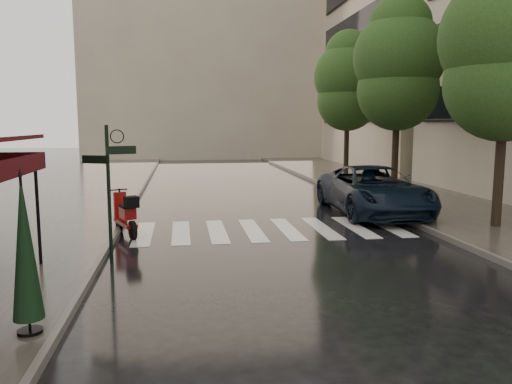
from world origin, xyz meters
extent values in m
plane|color=black|center=(0.00, 0.00, 0.00)|extent=(120.00, 120.00, 0.00)
cube|color=#38332D|center=(-4.50, 12.00, 0.06)|extent=(6.00, 60.00, 0.12)
cube|color=#38332D|center=(10.25, 12.00, 0.06)|extent=(5.50, 60.00, 0.12)
cube|color=#595651|center=(-1.45, 12.00, 0.07)|extent=(0.12, 60.00, 0.16)
cube|color=#595651|center=(7.45, 12.00, 0.07)|extent=(0.12, 60.00, 0.16)
cube|color=silver|center=(-0.70, 6.00, 0.01)|extent=(0.50, 3.20, 0.01)
cube|color=silver|center=(0.35, 6.00, 0.01)|extent=(0.50, 3.20, 0.01)
cube|color=silver|center=(1.40, 6.00, 0.01)|extent=(0.50, 3.20, 0.01)
cube|color=silver|center=(2.45, 6.00, 0.01)|extent=(0.50, 3.20, 0.01)
cube|color=silver|center=(3.50, 6.00, 0.01)|extent=(0.50, 3.20, 0.01)
cube|color=silver|center=(4.55, 6.00, 0.01)|extent=(0.50, 3.20, 0.01)
cube|color=silver|center=(5.60, 6.00, 0.01)|extent=(0.50, 3.20, 0.01)
cube|color=silver|center=(6.65, 6.00, 0.01)|extent=(0.50, 3.20, 0.01)
cylinder|color=black|center=(-2.65, 2.75, 1.29)|extent=(0.07, 0.07, 2.35)
cylinder|color=black|center=(-1.20, 3.00, 1.55)|extent=(0.08, 0.08, 3.10)
cube|color=black|center=(-0.90, 3.00, 2.55)|extent=(0.62, 0.26, 0.18)
cube|color=black|center=(-1.48, 3.00, 2.35)|extent=(0.56, 0.29, 0.18)
cube|color=tan|center=(16.50, 26.00, 9.25)|extent=(8.00, 16.00, 18.50)
cube|color=tan|center=(3.00, 38.00, 10.00)|extent=(22.00, 6.00, 20.00)
cylinder|color=black|center=(9.60, 5.00, 2.25)|extent=(0.28, 0.28, 4.26)
sphere|color=#1C3B15|center=(9.60, 5.00, 4.30)|extent=(3.40, 3.40, 3.40)
sphere|color=#1C3B15|center=(9.60, 5.00, 5.59)|extent=(3.80, 3.80, 3.80)
cylinder|color=black|center=(9.50, 12.00, 2.36)|extent=(0.28, 0.28, 4.48)
sphere|color=#1C3B15|center=(9.50, 12.00, 4.52)|extent=(3.40, 3.40, 3.40)
sphere|color=#1C3B15|center=(9.50, 12.00, 5.88)|extent=(3.80, 3.80, 3.80)
sphere|color=#1C3B15|center=(9.50, 12.00, 7.16)|extent=(2.60, 2.60, 2.60)
cylinder|color=black|center=(9.70, 19.00, 2.30)|extent=(0.28, 0.28, 4.37)
sphere|color=#1C3B15|center=(9.70, 19.00, 4.41)|extent=(3.40, 3.40, 3.40)
sphere|color=#1C3B15|center=(9.70, 19.00, 5.74)|extent=(3.80, 3.80, 3.80)
sphere|color=#1C3B15|center=(9.70, 19.00, 6.98)|extent=(2.60, 2.60, 2.60)
cylinder|color=black|center=(-0.94, 5.27, 0.26)|extent=(0.30, 0.53, 0.52)
cylinder|color=black|center=(-1.44, 6.54, 0.26)|extent=(0.30, 0.53, 0.52)
cube|color=maroon|center=(-1.20, 5.93, 0.35)|extent=(0.81, 1.43, 0.11)
cube|color=maroon|center=(-1.10, 5.68, 0.68)|extent=(0.53, 0.68, 0.31)
cube|color=maroon|center=(-1.38, 6.39, 0.76)|extent=(0.37, 0.25, 0.82)
cylinder|color=black|center=(-1.42, 6.49, 1.22)|extent=(0.48, 0.22, 0.04)
cube|color=black|center=(-0.95, 5.30, 1.04)|extent=(0.45, 0.43, 0.31)
imported|color=black|center=(7.00, 8.11, 0.83)|extent=(2.87, 6.01, 1.65)
cylinder|color=black|center=(-1.82, -1.01, 0.14)|extent=(0.36, 0.36, 0.05)
cylinder|color=black|center=(-1.82, -1.01, 1.28)|extent=(0.04, 0.04, 2.23)
cone|color=black|center=(-1.82, -1.01, 1.40)|extent=(0.44, 0.44, 2.12)
camera|label=1|loc=(0.40, -8.30, 3.13)|focal=35.00mm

